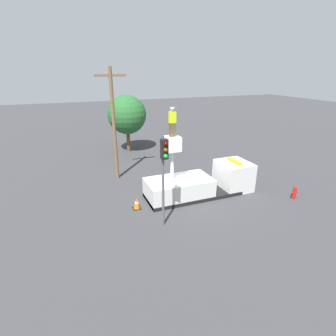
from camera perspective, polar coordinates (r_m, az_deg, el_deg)
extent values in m
plane|color=#38383A|center=(18.14, 5.38, -5.92)|extent=(120.00, 120.00, 0.00)
cube|color=black|center=(18.09, 5.39, -5.58)|extent=(6.41, 2.43, 0.24)
cube|color=silver|center=(17.44, 2.37, -4.52)|extent=(4.32, 2.37, 1.35)
cube|color=silver|center=(19.29, 14.03, -1.57)|extent=(2.09, 2.37, 1.99)
cube|color=black|center=(19.76, 16.65, -0.06)|extent=(0.03, 2.01, 0.79)
cube|color=orange|center=(18.93, 14.31, 1.41)|extent=(0.36, 1.42, 0.14)
cylinder|color=silver|center=(16.59, 0.89, 0.64)|extent=(0.22, 0.22, 2.11)
cube|color=white|center=(16.16, 0.92, 5.32)|extent=(0.92, 0.92, 0.90)
cube|color=brown|center=(15.96, 0.94, 8.33)|extent=(0.34, 0.26, 0.84)
cube|color=#D1E519|center=(15.81, 0.96, 10.99)|extent=(0.40, 0.26, 0.66)
sphere|color=tan|center=(15.74, 0.97, 12.59)|extent=(0.23, 0.23, 0.23)
cylinder|color=white|center=(15.73, 0.97, 12.90)|extent=(0.26, 0.26, 0.09)
cylinder|color=#515156|center=(13.70, -1.08, -3.23)|extent=(0.14, 0.14, 5.09)
cube|color=black|center=(12.86, -0.81, 4.14)|extent=(0.34, 0.28, 1.00)
sphere|color=#490707|center=(12.61, -0.52, 5.27)|extent=(0.22, 0.22, 0.22)
sphere|color=#503C07|center=(12.70, -0.52, 3.92)|extent=(0.22, 0.22, 0.22)
sphere|color=green|center=(12.79, -0.52, 2.59)|extent=(0.22, 0.22, 0.22)
cylinder|color=red|center=(19.37, 25.77, -5.05)|extent=(0.26, 0.26, 0.73)
sphere|color=red|center=(19.21, 25.97, -3.90)|extent=(0.22, 0.22, 0.22)
cylinder|color=red|center=(19.21, 25.42, -4.96)|extent=(0.12, 0.10, 0.10)
cylinder|color=red|center=(19.48, 26.19, -4.75)|extent=(0.12, 0.10, 0.10)
cube|color=black|center=(16.57, -6.78, -8.68)|extent=(0.49, 0.49, 0.03)
cone|color=orange|center=(16.40, -6.83, -7.64)|extent=(0.41, 0.41, 0.71)
cylinder|color=white|center=(16.39, -6.83, -7.54)|extent=(0.21, 0.21, 0.10)
cylinder|color=brown|center=(27.72, -8.64, 6.11)|extent=(0.36, 0.36, 2.46)
sphere|color=#235B28|center=(27.19, -8.93, 11.39)|extent=(3.88, 3.88, 3.88)
cylinder|color=brown|center=(20.07, -11.68, 8.93)|extent=(0.26, 0.26, 8.30)
cube|color=brown|center=(19.68, -12.46, 19.09)|extent=(2.20, 0.16, 0.16)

